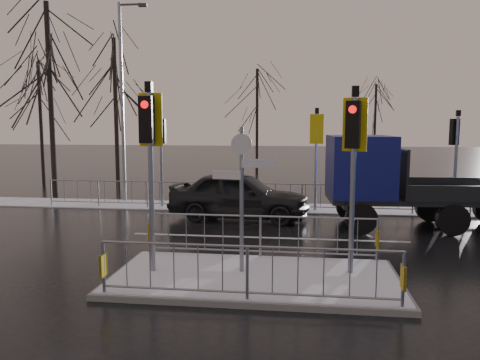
# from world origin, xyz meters

# --- Properties ---
(ground) EXTENTS (120.00, 120.00, 0.00)m
(ground) POSITION_xyz_m (0.00, 0.00, 0.00)
(ground) COLOR black
(ground) RESTS_ON ground
(snow_verge) EXTENTS (30.00, 2.00, 0.04)m
(snow_verge) POSITION_xyz_m (0.00, 8.60, 0.02)
(snow_verge) COLOR white
(snow_verge) RESTS_ON ground
(lane_markings) EXTENTS (8.00, 11.38, 0.01)m
(lane_markings) POSITION_xyz_m (0.00, -0.33, 0.00)
(lane_markings) COLOR silver
(lane_markings) RESTS_ON ground
(traffic_island) EXTENTS (6.00, 3.04, 4.15)m
(traffic_island) POSITION_xyz_m (-0.01, 0.01, 0.39)
(traffic_island) COLOR slate
(traffic_island) RESTS_ON ground
(far_kerb_fixtures) EXTENTS (18.00, 0.65, 3.83)m
(far_kerb_fixtures) POSITION_xyz_m (0.29, 8.09, 1.02)
(far_kerb_fixtures) COLOR gray
(far_kerb_fixtures) RESTS_ON ground
(car_far_lane) EXTENTS (4.99, 2.42, 1.64)m
(car_far_lane) POSITION_xyz_m (-1.16, 6.39, 0.82)
(car_far_lane) COLOR black
(car_far_lane) RESTS_ON ground
(flatbed_truck) EXTENTS (6.40, 2.65, 2.91)m
(flatbed_truck) POSITION_xyz_m (3.68, 5.70, 1.55)
(flatbed_truck) COLOR black
(flatbed_truck) RESTS_ON ground
(tree_near_a) EXTENTS (4.75, 4.75, 8.97)m
(tree_near_a) POSITION_xyz_m (-10.50, 11.00, 6.11)
(tree_near_a) COLOR black
(tree_near_a) RESTS_ON ground
(tree_near_b) EXTENTS (4.00, 4.00, 7.55)m
(tree_near_b) POSITION_xyz_m (-8.00, 12.50, 5.15)
(tree_near_b) COLOR black
(tree_near_b) RESTS_ON ground
(tree_near_c) EXTENTS (3.50, 3.50, 6.61)m
(tree_near_c) POSITION_xyz_m (-12.50, 13.50, 4.50)
(tree_near_c) COLOR black
(tree_near_c) RESTS_ON ground
(tree_far_a) EXTENTS (3.75, 3.75, 7.08)m
(tree_far_a) POSITION_xyz_m (-2.00, 22.00, 4.82)
(tree_far_a) COLOR black
(tree_far_a) RESTS_ON ground
(tree_far_b) EXTENTS (3.25, 3.25, 6.14)m
(tree_far_b) POSITION_xyz_m (6.00, 24.00, 4.18)
(tree_far_b) COLOR black
(tree_far_b) RESTS_ON ground
(street_lamp_left) EXTENTS (1.25, 0.18, 8.20)m
(street_lamp_left) POSITION_xyz_m (-6.43, 9.50, 4.49)
(street_lamp_left) COLOR gray
(street_lamp_left) RESTS_ON ground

